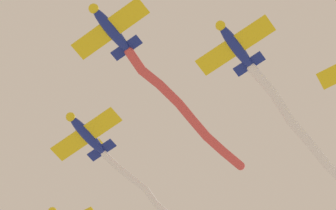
# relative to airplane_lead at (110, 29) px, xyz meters

# --- Properties ---
(airplane_lead) EXTENTS (7.60, 5.64, 1.92)m
(airplane_lead) POSITION_rel_airplane_lead_xyz_m (0.00, 0.00, 0.00)
(airplane_lead) COLOR navy
(smoke_trail_lead) EXTENTS (2.66, 17.24, 1.68)m
(smoke_trail_lead) POSITION_rel_airplane_lead_xyz_m (-0.50, -10.88, 0.06)
(smoke_trail_lead) COLOR #DB4C4C
(airplane_left_wing) EXTENTS (7.59, 5.63, 1.92)m
(airplane_left_wing) POSITION_rel_airplane_lead_xyz_m (-8.09, -7.89, 0.00)
(airplane_left_wing) COLOR navy
(smoke_trail_left_wing) EXTENTS (3.23, 28.31, 2.97)m
(smoke_trail_left_wing) POSITION_rel_airplane_lead_xyz_m (-8.68, -24.38, 0.98)
(smoke_trail_left_wing) COLOR white
(airplane_right_wing) EXTENTS (7.61, 5.65, 1.92)m
(airplane_right_wing) POSITION_rel_airplane_lead_xyz_m (8.70, -7.22, 0.30)
(airplane_right_wing) COLOR navy
(smoke_trail_right_wing) EXTENTS (1.45, 15.56, 3.41)m
(smoke_trail_right_wing) POSITION_rel_airplane_lead_xyz_m (8.61, -17.39, 1.41)
(smoke_trail_right_wing) COLOR white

